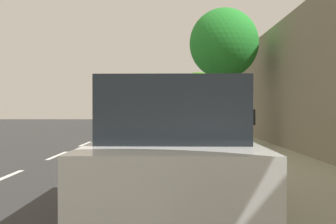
# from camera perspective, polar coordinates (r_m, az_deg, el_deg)

# --- Properties ---
(ground) EXTENTS (73.86, 73.86, 0.00)m
(ground) POSITION_cam_1_polar(r_m,az_deg,el_deg) (18.21, -3.36, -4.54)
(ground) COLOR #323232
(sidewalk) EXTENTS (3.03, 46.16, 0.15)m
(sidewalk) POSITION_cam_1_polar(r_m,az_deg,el_deg) (18.36, 8.84, -4.26)
(sidewalk) COLOR #A5A68E
(sidewalk) RESTS_ON ground
(curb_edge) EXTENTS (0.16, 46.16, 0.15)m
(curb_edge) POSITION_cam_1_polar(r_m,az_deg,el_deg) (18.20, 3.85, -4.30)
(curb_edge) COLOR gray
(curb_edge) RESTS_ON ground
(lane_stripe_centre) EXTENTS (0.14, 44.20, 0.01)m
(lane_stripe_centre) POSITION_cam_1_polar(r_m,az_deg,el_deg) (17.64, -12.37, -4.71)
(lane_stripe_centre) COLOR white
(lane_stripe_centre) RESTS_ON ground
(lane_stripe_bike_edge) EXTENTS (0.12, 46.16, 0.01)m
(lane_stripe_bike_edge) POSITION_cam_1_polar(r_m,az_deg,el_deg) (18.18, -0.79, -4.54)
(lane_stripe_bike_edge) COLOR white
(lane_stripe_bike_edge) RESTS_ON ground
(building_facade) EXTENTS (0.50, 46.16, 4.98)m
(building_facade) POSITION_cam_1_polar(r_m,az_deg,el_deg) (18.65, 14.24, 3.22)
(building_facade) COLOR gray
(building_facade) RESTS_ON ground
(parked_suv_white_nearest) EXTENTS (2.02, 4.73, 1.99)m
(parked_suv_white_nearest) POSITION_cam_1_polar(r_m,az_deg,el_deg) (5.51, 0.84, -5.71)
(parked_suv_white_nearest) COLOR white
(parked_suv_white_nearest) RESTS_ON ground
(parked_sedan_tan_second) EXTENTS (1.93, 4.45, 1.52)m
(parked_sedan_tan_second) POSITION_cam_1_polar(r_m,az_deg,el_deg) (16.74, 0.28, -2.41)
(parked_sedan_tan_second) COLOR tan
(parked_sedan_tan_second) RESTS_ON ground
(parked_sedan_grey_mid) EXTENTS (1.99, 4.48, 1.52)m
(parked_sedan_grey_mid) POSITION_cam_1_polar(r_m,az_deg,el_deg) (35.55, 0.28, -0.82)
(parked_sedan_grey_mid) COLOR slate
(parked_sedan_grey_mid) RESTS_ON ground
(bicycle_at_curb) EXTENTS (1.68, 0.57, 0.74)m
(bicycle_at_curb) POSITION_cam_1_polar(r_m,az_deg,el_deg) (23.19, 1.98, -2.54)
(bicycle_at_curb) COLOR black
(bicycle_at_curb) RESTS_ON ground
(cyclist_with_backpack) EXTENTS (0.50, 0.58, 1.82)m
(cyclist_with_backpack) POSITION_cam_1_polar(r_m,az_deg,el_deg) (22.71, 2.56, -0.69)
(cyclist_with_backpack) COLOR #C6B284
(cyclist_with_backpack) RESTS_ON ground
(street_tree_mid_block) EXTENTS (2.86, 2.86, 5.63)m
(street_tree_mid_block) POSITION_cam_1_polar(r_m,az_deg,el_deg) (16.16, 8.42, 9.98)
(street_tree_mid_block) COLOR #4A4127
(street_tree_mid_block) RESTS_ON sidewalk
(street_tree_far_end) EXTENTS (2.62, 2.62, 4.39)m
(street_tree_far_end) POSITION_cam_1_polar(r_m,az_deg,el_deg) (30.57, 4.61, 3.87)
(street_tree_far_end) COLOR #4B402E
(street_tree_far_end) RESTS_ON sidewalk
(pedestrian_on_phone) EXTENTS (0.39, 0.55, 1.66)m
(pedestrian_on_phone) POSITION_cam_1_polar(r_m,az_deg,el_deg) (15.13, 12.19, -1.45)
(pedestrian_on_phone) COLOR black
(pedestrian_on_phone) RESTS_ON sidewalk
(fire_hydrant) EXTENTS (0.22, 0.22, 0.84)m
(fire_hydrant) POSITION_cam_1_polar(r_m,az_deg,el_deg) (6.65, 13.65, -8.53)
(fire_hydrant) COLOR red
(fire_hydrant) RESTS_ON sidewalk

